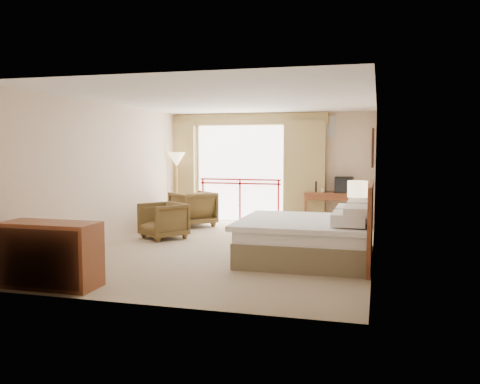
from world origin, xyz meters
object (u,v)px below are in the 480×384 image
(side_table, at_px, (172,216))
(dresser, at_px, (50,255))
(armchair_far, at_px, (193,226))
(floor_lamp, at_px, (177,162))
(bed, at_px, (310,238))
(wastebasket, at_px, (299,222))
(armchair_near, at_px, (163,238))
(table_lamp, at_px, (357,190))
(tv, at_px, (344,185))
(desk, at_px, (331,199))
(nightstand, at_px, (356,232))

(side_table, relative_size, dresser, 0.42)
(armchair_far, xyz_separation_m, floor_lamp, (-0.66, 0.63, 1.49))
(dresser, bearing_deg, armchair_far, 87.04)
(bed, relative_size, wastebasket, 7.45)
(bed, xyz_separation_m, armchair_near, (-3.14, 1.22, -0.38))
(table_lamp, bearing_deg, side_table, 173.65)
(armchair_far, relative_size, armchair_near, 1.12)
(floor_lamp, bearing_deg, armchair_far, -43.80)
(bed, height_order, wastebasket, bed)
(wastebasket, relative_size, armchair_near, 0.35)
(table_lamp, relative_size, wastebasket, 2.28)
(tv, bearing_deg, desk, -178.58)
(floor_lamp, relative_size, dresser, 1.33)
(nightstand, xyz_separation_m, floor_lamp, (-4.50, 2.16, 1.21))
(armchair_near, bearing_deg, side_table, 133.06)
(table_lamp, relative_size, armchair_near, 0.80)
(table_lamp, distance_m, floor_lamp, 4.98)
(desk, height_order, dresser, dresser)
(wastebasket, height_order, side_table, side_table)
(tv, xyz_separation_m, dresser, (-3.42, -6.39, -0.54))
(table_lamp, relative_size, tv, 1.57)
(dresser, bearing_deg, nightstand, 42.44)
(desk, height_order, armchair_near, desk)
(table_lamp, bearing_deg, dresser, -134.06)
(bed, relative_size, floor_lamp, 1.23)
(table_lamp, distance_m, desk, 2.63)
(table_lamp, height_order, desk, table_lamp)
(bed, xyz_separation_m, desk, (-0.00, 3.93, 0.24))
(tv, bearing_deg, armchair_far, -151.85)
(side_table, height_order, dresser, dresser)
(nightstand, xyz_separation_m, tv, (-0.40, 2.49, 0.70))
(table_lamp, bearing_deg, desk, 105.73)
(armchair_far, height_order, floor_lamp, floor_lamp)
(floor_lamp, bearing_deg, tv, 4.58)
(desk, bearing_deg, side_table, -142.95)
(wastebasket, distance_m, armchair_far, 2.51)
(nightstand, xyz_separation_m, table_lamp, (0.00, 0.05, 0.79))
(wastebasket, relative_size, armchair_far, 0.31)
(side_table, bearing_deg, desk, 32.61)
(wastebasket, bearing_deg, dresser, -112.71)
(floor_lamp, bearing_deg, bed, -43.02)
(tv, distance_m, armchair_near, 4.45)
(nightstand, xyz_separation_m, side_table, (-3.92, 0.49, 0.09))
(desk, distance_m, dresser, 7.16)
(armchair_far, relative_size, side_table, 1.67)
(table_lamp, xyz_separation_m, wastebasket, (-1.37, 1.91, -0.92))
(bed, xyz_separation_m, tv, (0.30, 3.87, 0.60))
(dresser, bearing_deg, desk, 61.03)
(nightstand, relative_size, desk, 0.46)
(tv, height_order, dresser, tv)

